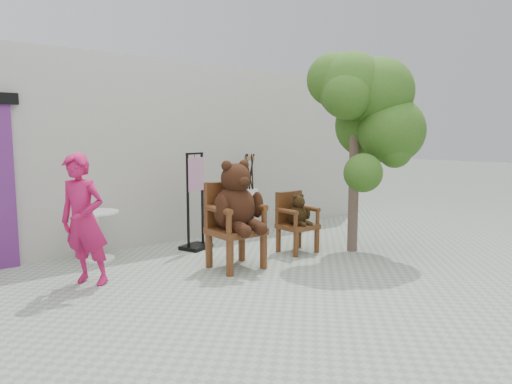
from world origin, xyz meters
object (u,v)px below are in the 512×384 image
at_px(person, 84,221).
at_px(cafe_table, 98,230).
at_px(display_stand, 196,212).
at_px(tree, 365,107).
at_px(stool_bucket, 250,198).
at_px(chair_small, 296,217).
at_px(chair_big, 235,208).

distance_m(person, cafe_table, 1.26).
distance_m(display_stand, tree, 3.05).
bearing_deg(display_stand, stool_bucket, -4.30).
relative_size(cafe_table, display_stand, 0.47).
xyz_separation_m(person, tree, (3.89, -0.92, 1.42)).
height_order(chair_small, person, person).
relative_size(person, tree, 0.52).
bearing_deg(tree, person, 166.74).
relative_size(person, stool_bucket, 1.08).
height_order(person, display_stand, person).
bearing_deg(stool_bucket, display_stand, -163.23).
xyz_separation_m(chair_big, stool_bucket, (1.51, 1.67, -0.17)).
relative_size(display_stand, tree, 0.50).
height_order(cafe_table, stool_bucket, stool_bucket).
bearing_deg(chair_big, tree, -12.88).
height_order(chair_small, tree, tree).
xyz_separation_m(chair_small, cafe_table, (-2.56, 1.39, -0.10)).
bearing_deg(chair_small, display_stand, 135.40).
bearing_deg(stool_bucket, tree, -75.92).
height_order(stool_bucket, tree, tree).
xyz_separation_m(person, cafe_table, (0.52, 1.09, -0.34)).
bearing_deg(cafe_table, stool_bucket, 2.61).
bearing_deg(chair_big, chair_small, 6.64).
relative_size(display_stand, stool_bucket, 1.04).
bearing_deg(display_stand, cafe_table, 147.53).
distance_m(person, display_stand, 2.12).
bearing_deg(stool_bucket, chair_small, -100.18).
relative_size(chair_small, stool_bucket, 0.63).
distance_m(chair_big, cafe_table, 2.06).
xyz_separation_m(display_stand, stool_bucket, (1.39, 0.42, 0.06)).
height_order(person, tree, tree).
xyz_separation_m(person, display_stand, (1.96, 0.80, -0.20)).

